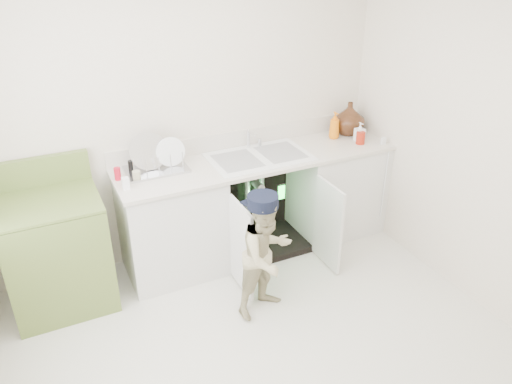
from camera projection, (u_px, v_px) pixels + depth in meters
ground at (264, 352)px, 3.46m from camera, size 3.50×3.50×0.00m
room_shell at (265, 192)px, 2.89m from camera, size 6.00×5.50×1.26m
counter_run at (261, 201)px, 4.43m from camera, size 2.44×1.02×1.20m
avocado_stove at (57, 251)px, 3.75m from camera, size 0.72×0.65×1.11m
repair_worker at (267, 254)px, 3.65m from camera, size 0.67×0.70×0.98m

